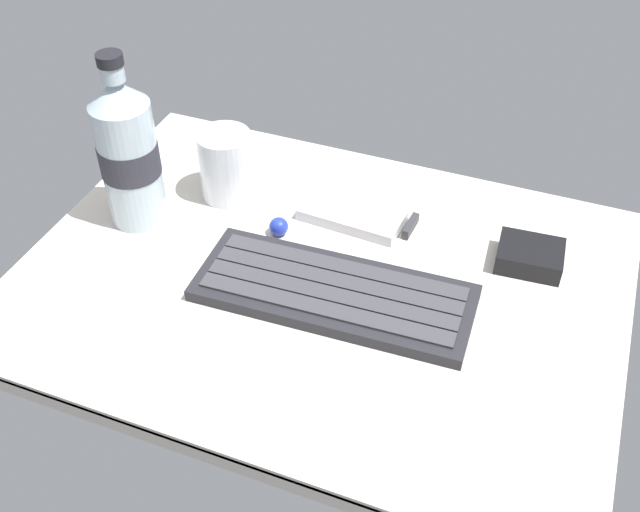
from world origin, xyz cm
name	(u,v)px	position (x,y,z in cm)	size (l,w,h in cm)	color
ground_plane	(319,285)	(0.00, -0.23, -0.99)	(64.00, 48.00, 2.80)	beige
keyboard	(334,292)	(2.52, -2.49, 0.81)	(29.40, 12.09, 1.70)	#232328
handheld_device	(361,211)	(0.66, 11.49, 0.73)	(13.15, 8.38, 1.50)	silver
juice_cup	(226,168)	(-15.81, 9.83, 3.91)	(6.40, 6.40, 8.50)	silver
water_bottle	(128,152)	(-23.55, 2.10, 9.01)	(6.73, 6.73, 20.80)	silver
charger_block	(530,256)	(20.59, 10.16, 1.20)	(7.00, 5.60, 2.40)	black
trackball_mouse	(279,227)	(-7.00, 5.00, 1.10)	(2.20, 2.20, 2.20)	#2338B2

